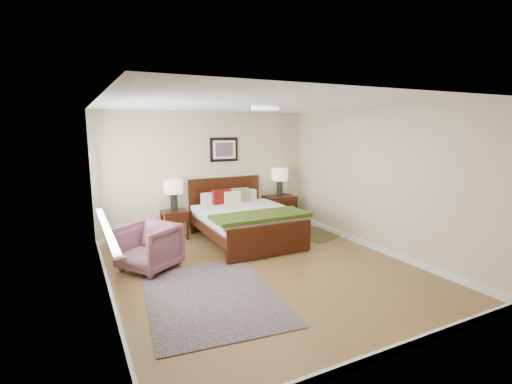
# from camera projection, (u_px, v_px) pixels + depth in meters

# --- Properties ---
(floor) EXTENTS (5.00, 5.00, 0.00)m
(floor) POSITION_uv_depth(u_px,v_px,m) (265.00, 270.00, 5.74)
(floor) COLOR brown
(floor) RESTS_ON ground
(back_wall) EXTENTS (4.50, 0.04, 2.50)m
(back_wall) POSITION_uv_depth(u_px,v_px,m) (208.00, 173.00, 7.72)
(back_wall) COLOR #C3B88D
(back_wall) RESTS_ON ground
(front_wall) EXTENTS (4.50, 0.04, 2.50)m
(front_wall) POSITION_uv_depth(u_px,v_px,m) (396.00, 232.00, 3.33)
(front_wall) COLOR #C3B88D
(front_wall) RESTS_ON ground
(left_wall) EXTENTS (0.04, 5.00, 2.50)m
(left_wall) POSITION_uv_depth(u_px,v_px,m) (103.00, 205.00, 4.52)
(left_wall) COLOR #C3B88D
(left_wall) RESTS_ON ground
(right_wall) EXTENTS (0.04, 5.00, 2.50)m
(right_wall) POSITION_uv_depth(u_px,v_px,m) (377.00, 181.00, 6.52)
(right_wall) COLOR #C3B88D
(right_wall) RESTS_ON ground
(ceiling) EXTENTS (4.50, 5.00, 0.02)m
(ceiling) POSITION_uv_depth(u_px,v_px,m) (265.00, 105.00, 5.31)
(ceiling) COLOR white
(ceiling) RESTS_ON back_wall
(window) EXTENTS (0.11, 2.72, 1.32)m
(window) POSITION_uv_depth(u_px,v_px,m) (102.00, 186.00, 5.14)
(window) COLOR silver
(window) RESTS_ON left_wall
(door) EXTENTS (0.06, 1.00, 2.18)m
(door) POSITION_uv_depth(u_px,v_px,m) (126.00, 265.00, 3.02)
(door) COLOR silver
(door) RESTS_ON ground
(ceil_fixture) EXTENTS (0.44, 0.44, 0.08)m
(ceil_fixture) POSITION_uv_depth(u_px,v_px,m) (265.00, 107.00, 5.31)
(ceil_fixture) COLOR white
(ceil_fixture) RESTS_ON ceiling
(bed) EXTENTS (1.71, 2.07, 1.12)m
(bed) POSITION_uv_depth(u_px,v_px,m) (244.00, 215.00, 7.11)
(bed) COLOR #391508
(bed) RESTS_ON ground
(wall_art) EXTENTS (0.62, 0.05, 0.50)m
(wall_art) POSITION_uv_depth(u_px,v_px,m) (224.00, 150.00, 7.77)
(wall_art) COLOR black
(wall_art) RESTS_ON back_wall
(nightstand_left) EXTENTS (0.47, 0.43, 0.56)m
(nightstand_left) POSITION_uv_depth(u_px,v_px,m) (175.00, 217.00, 7.28)
(nightstand_left) COLOR #391508
(nightstand_left) RESTS_ON ground
(nightstand_right) EXTENTS (0.67, 0.50, 0.66)m
(nightstand_right) POSITION_uv_depth(u_px,v_px,m) (280.00, 207.00, 8.36)
(nightstand_right) COLOR #391508
(nightstand_right) RESTS_ON ground
(lamp_left) EXTENTS (0.36, 0.36, 0.61)m
(lamp_left) POSITION_uv_depth(u_px,v_px,m) (173.00, 189.00, 7.20)
(lamp_left) COLOR black
(lamp_left) RESTS_ON nightstand_left
(lamp_right) EXTENTS (0.36, 0.36, 0.61)m
(lamp_right) POSITION_uv_depth(u_px,v_px,m) (280.00, 177.00, 8.25)
(lamp_right) COLOR black
(lamp_right) RESTS_ON nightstand_right
(armchair) EXTENTS (1.08, 1.08, 0.72)m
(armchair) POSITION_uv_depth(u_px,v_px,m) (149.00, 247.00, 5.71)
(armchair) COLOR brown
(armchair) RESTS_ON ground
(rug_persian) EXTENTS (1.88, 2.47, 0.01)m
(rug_persian) POSITION_uv_depth(u_px,v_px,m) (211.00, 295.00, 4.86)
(rug_persian) COLOR #0C0C3C
(rug_persian) RESTS_ON ground
(rug_navy) EXTENTS (1.21, 1.50, 0.01)m
(rug_navy) POSITION_uv_depth(u_px,v_px,m) (308.00, 232.00, 7.80)
(rug_navy) COLOR black
(rug_navy) RESTS_ON ground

